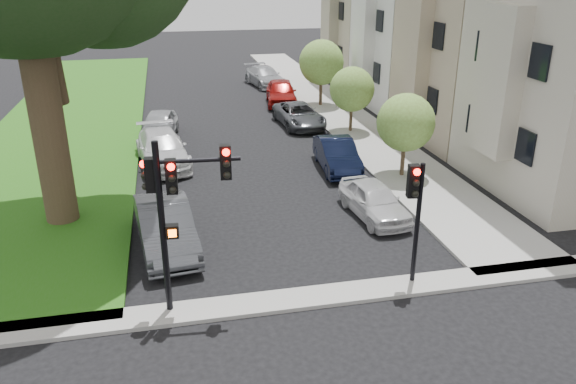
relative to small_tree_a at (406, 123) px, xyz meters
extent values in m
plane|color=black|center=(-6.20, -10.43, -2.43)|extent=(140.00, 140.00, 0.00)
cube|color=#256212|center=(-15.20, 13.57, -2.37)|extent=(8.00, 44.00, 0.12)
cube|color=#A5A298|center=(0.55, 13.57, -2.37)|extent=(3.50, 44.00, 0.12)
cube|color=#A5A298|center=(-6.20, -8.43, -2.37)|extent=(60.00, 1.00, 0.12)
cube|color=#B4AD8D|center=(2.45, -2.43, 2.07)|extent=(0.70, 2.20, 5.50)
cube|color=black|center=(2.75, -2.43, 3.07)|extent=(0.08, 3.60, 6.00)
cube|color=tan|center=(6.30, 5.07, 2.57)|extent=(7.00, 7.40, 10.00)
cube|color=tan|center=(2.45, 5.07, 2.07)|extent=(0.70, 2.20, 5.50)
cube|color=black|center=(2.75, 5.07, 3.07)|extent=(0.08, 3.60, 6.00)
cube|color=beige|center=(6.30, 12.57, 2.57)|extent=(7.00, 7.40, 10.00)
cube|color=beige|center=(2.45, 12.57, 2.07)|extent=(0.70, 2.20, 5.50)
cube|color=black|center=(2.75, 12.57, 3.07)|extent=(0.08, 3.60, 6.00)
cube|color=slate|center=(6.30, 20.07, 2.57)|extent=(7.00, 7.40, 10.00)
cube|color=slate|center=(2.45, 20.07, 2.07)|extent=(0.70, 2.20, 5.50)
cube|color=black|center=(2.75, 20.07, 3.07)|extent=(0.08, 3.60, 6.00)
cylinder|color=#433521|center=(-13.61, -1.67, 1.61)|extent=(1.11, 1.11, 8.07)
cylinder|color=#433521|center=(0.00, 0.00, -1.56)|extent=(0.17, 0.17, 1.74)
sphere|color=olive|center=(0.00, 0.00, 0.01)|extent=(2.43, 2.43, 2.43)
cylinder|color=#433521|center=(0.00, 7.10, -1.58)|extent=(0.17, 0.17, 1.70)
sphere|color=olive|center=(0.00, 7.10, -0.04)|extent=(2.38, 2.38, 2.38)
cylinder|color=#433521|center=(0.00, 13.30, -1.42)|extent=(0.20, 0.20, 2.01)
sphere|color=olive|center=(0.00, 13.30, 0.39)|extent=(2.82, 2.82, 2.82)
cylinder|color=black|center=(-10.00, -8.23, -0.07)|extent=(0.17, 0.17, 4.72)
cylinder|color=black|center=(-9.00, -8.23, 1.75)|extent=(2.00, 0.25, 0.11)
cube|color=black|center=(-9.68, -8.23, 1.39)|extent=(0.29, 0.25, 0.86)
cube|color=black|center=(-8.36, -8.23, 1.66)|extent=(0.29, 0.25, 0.86)
cube|color=black|center=(-10.18, -8.00, 1.39)|extent=(0.25, 0.29, 0.86)
sphere|color=#FF0C05|center=(-9.68, -8.37, 1.68)|extent=(0.18, 0.18, 0.18)
sphere|color=black|center=(-9.68, -8.37, 1.10)|extent=(0.18, 0.18, 0.18)
cube|color=black|center=(-9.77, -8.23, -0.07)|extent=(0.33, 0.25, 0.35)
cube|color=#FF5905|center=(-9.77, -8.36, -0.07)|extent=(0.20, 0.03, 0.20)
cylinder|color=black|center=(-3.14, -8.23, -0.59)|extent=(0.15, 0.15, 3.67)
cube|color=black|center=(-3.39, -8.23, 0.76)|extent=(0.32, 0.29, 0.92)
sphere|color=#FF0C05|center=(-3.39, -8.37, 1.07)|extent=(0.19, 0.19, 0.19)
imported|color=silver|center=(-2.62, -3.61, -1.78)|extent=(1.88, 3.91, 1.29)
imported|color=black|center=(-2.46, 1.53, -1.74)|extent=(1.76, 4.30, 1.38)
imported|color=#3F4247|center=(-2.44, 8.99, -1.79)|extent=(2.47, 4.75, 1.28)
imported|color=maroon|center=(-2.36, 14.41, -1.63)|extent=(2.52, 4.89, 1.59)
imported|color=#999BA0|center=(-2.35, 20.58, -1.72)|extent=(2.84, 5.18, 1.42)
imported|color=#3F4247|center=(-10.02, -4.53, -1.66)|extent=(2.17, 4.82, 1.54)
imported|color=silver|center=(-10.05, 3.92, -1.68)|extent=(2.71, 5.34, 1.49)
imported|color=#999BA0|center=(-10.18, 8.19, -1.71)|extent=(2.29, 4.40, 1.43)
camera|label=1|loc=(-9.61, -21.17, 6.13)|focal=35.00mm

